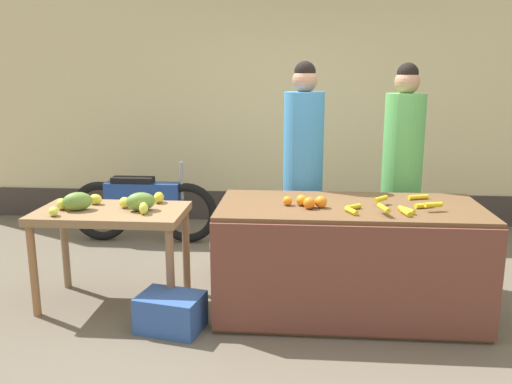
% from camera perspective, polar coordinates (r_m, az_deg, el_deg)
% --- Properties ---
extents(ground_plane, '(24.00, 24.00, 0.00)m').
position_cam_1_polar(ground_plane, '(4.24, 3.93, -12.29)').
color(ground_plane, '#665B4C').
extents(market_wall_back, '(8.81, 0.23, 3.45)m').
position_cam_1_polar(market_wall_back, '(6.46, 4.49, 11.80)').
color(market_wall_back, beige).
rests_on(market_wall_back, ground).
extents(fruit_stall_counter, '(1.93, 0.92, 0.84)m').
position_cam_1_polar(fruit_stall_counter, '(4.09, 9.76, -7.10)').
color(fruit_stall_counter, brown).
rests_on(fruit_stall_counter, ground).
extents(side_table_wooden, '(1.13, 0.64, 0.76)m').
position_cam_1_polar(side_table_wooden, '(4.26, -15.16, -3.14)').
color(side_table_wooden, olive).
rests_on(side_table_wooden, ground).
extents(banana_bunch_pile, '(0.68, 0.61, 0.07)m').
position_cam_1_polar(banana_bunch_pile, '(3.90, 14.67, -1.44)').
color(banana_bunch_pile, yellow).
rests_on(banana_bunch_pile, fruit_stall_counter).
extents(orange_pile, '(0.32, 0.18, 0.09)m').
position_cam_1_polar(orange_pile, '(3.86, 5.57, -1.05)').
color(orange_pile, orange).
rests_on(orange_pile, fruit_stall_counter).
extents(mango_papaya_pile, '(0.80, 0.58, 0.14)m').
position_cam_1_polar(mango_papaya_pile, '(4.22, -15.54, -1.04)').
color(mango_papaya_pile, yellow).
rests_on(mango_papaya_pile, side_table_wooden).
extents(vendor_woman_blue_shirt, '(0.34, 0.34, 1.88)m').
position_cam_1_polar(vendor_woman_blue_shirt, '(4.62, 5.04, 2.16)').
color(vendor_woman_blue_shirt, '#33333D').
rests_on(vendor_woman_blue_shirt, ground).
extents(vendor_woman_green_shirt, '(0.34, 0.34, 1.87)m').
position_cam_1_polar(vendor_woman_green_shirt, '(4.78, 15.30, 2.04)').
color(vendor_woman_green_shirt, '#33333D').
rests_on(vendor_woman_green_shirt, ground).
extents(parked_motorcycle, '(1.60, 0.18, 0.88)m').
position_cam_1_polar(parked_motorcycle, '(5.83, -11.97, -1.38)').
color(parked_motorcycle, black).
rests_on(parked_motorcycle, ground).
extents(produce_crate, '(0.50, 0.41, 0.26)m').
position_cam_1_polar(produce_crate, '(3.92, -9.09, -12.57)').
color(produce_crate, '#3359A5').
rests_on(produce_crate, ground).
extents(produce_sack, '(0.41, 0.36, 0.51)m').
position_cam_1_polar(produce_sack, '(4.86, -2.85, -5.76)').
color(produce_sack, tan).
rests_on(produce_sack, ground).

